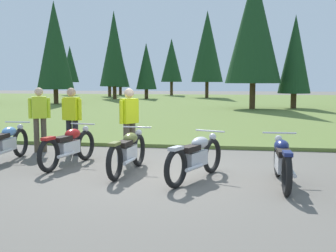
% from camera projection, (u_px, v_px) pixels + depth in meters
% --- Properties ---
extents(ground_plane, '(140.00, 140.00, 0.00)m').
position_uv_depth(ground_plane, '(163.00, 175.00, 8.21)').
color(ground_plane, '#605B54').
extents(grass_moorland, '(80.00, 44.00, 0.10)m').
position_uv_depth(grass_moorland, '(216.00, 104.00, 32.99)').
color(grass_moorland, '#5B7033').
rests_on(grass_moorland, ground).
extents(forest_treeline, '(39.10, 27.48, 9.15)m').
position_uv_depth(forest_treeline, '(239.00, 49.00, 35.18)').
color(forest_treeline, '#47331E').
rests_on(forest_treeline, ground).
extents(motorcycle_sky_blue, '(0.62, 2.10, 0.88)m').
position_uv_depth(motorcycle_sky_blue, '(6.00, 143.00, 9.43)').
color(motorcycle_sky_blue, black).
rests_on(motorcycle_sky_blue, ground).
extents(motorcycle_red, '(0.68, 2.08, 0.88)m').
position_uv_depth(motorcycle_red, '(69.00, 146.00, 9.03)').
color(motorcycle_red, black).
rests_on(motorcycle_red, ground).
extents(motorcycle_olive, '(0.62, 2.10, 0.88)m').
position_uv_depth(motorcycle_olive, '(128.00, 151.00, 8.34)').
color(motorcycle_olive, black).
rests_on(motorcycle_olive, ground).
extents(motorcycle_silver, '(0.98, 1.97, 0.88)m').
position_uv_depth(motorcycle_silver, '(196.00, 157.00, 7.73)').
color(motorcycle_silver, black).
rests_on(motorcycle_silver, ground).
extents(motorcycle_navy, '(0.62, 2.10, 0.88)m').
position_uv_depth(motorcycle_navy, '(282.00, 161.00, 7.33)').
color(motorcycle_navy, black).
rests_on(motorcycle_navy, ground).
extents(rider_in_hivis_vest, '(0.50, 0.36, 1.67)m').
position_uv_depth(rider_in_hivis_vest, '(40.00, 116.00, 10.75)').
color(rider_in_hivis_vest, '#4C4233').
rests_on(rider_in_hivis_vest, ground).
extents(rider_near_row_end, '(0.54, 0.29, 1.67)m').
position_uv_depth(rider_near_row_end, '(72.00, 117.00, 10.26)').
color(rider_near_row_end, black).
rests_on(rider_near_row_end, ground).
extents(rider_checking_bike, '(0.39, 0.46, 1.67)m').
position_uv_depth(rider_checking_bike, '(129.00, 120.00, 9.48)').
color(rider_checking_bike, '#4C4233').
rests_on(rider_checking_bike, ground).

